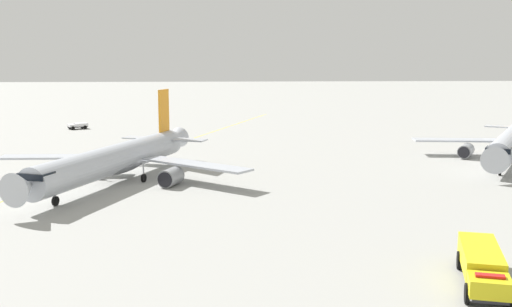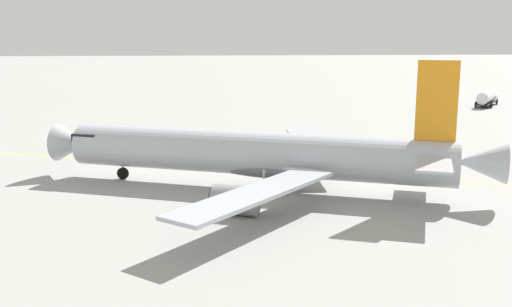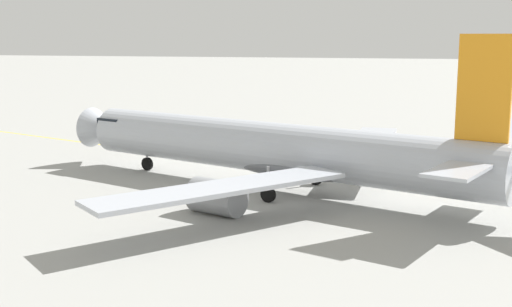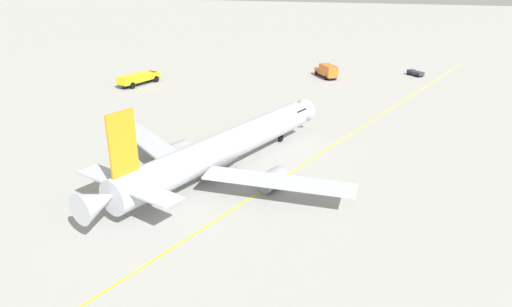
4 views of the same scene
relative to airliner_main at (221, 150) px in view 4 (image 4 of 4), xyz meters
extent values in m
plane|color=#9E9E99|center=(2.49, 2.94, -2.98)|extent=(600.00, 600.00, 0.00)
cylinder|color=#B2B7C1|center=(-0.19, -0.50, 0.19)|extent=(15.41, 33.17, 3.77)
cone|color=#B2B7C1|center=(-6.55, -17.55, 0.19)|extent=(4.40, 4.06, 3.58)
cone|color=#B2B7C1|center=(6.28, 16.82, 0.49)|extent=(4.40, 4.87, 3.20)
cube|color=black|center=(-5.78, -15.49, 1.04)|extent=(3.84, 3.37, 0.70)
ellipsoid|color=slate|center=(0.41, 1.09, -0.84)|extent=(7.46, 12.65, 2.07)
cube|color=orange|center=(5.04, 13.51, 5.27)|extent=(1.34, 3.08, 6.38)
cube|color=#B2B7C1|center=(8.49, 12.22, 0.95)|extent=(6.41, 4.49, 0.20)
cube|color=#B2B7C1|center=(1.58, 14.80, 0.95)|extent=(6.41, 4.49, 0.20)
cube|color=#B2B7C1|center=(10.43, -1.21, -0.47)|extent=(14.79, 13.18, 0.28)
cube|color=#B2B7C1|center=(-8.67, 5.92, -0.47)|extent=(16.65, 3.47, 0.28)
cylinder|color=gray|center=(7.26, -2.56, -1.85)|extent=(3.34, 4.05, 2.27)
cylinder|color=black|center=(6.64, -4.23, -1.85)|extent=(1.86, 0.82, 1.93)
cylinder|color=gray|center=(-7.16, 2.82, -1.85)|extent=(3.34, 4.05, 2.27)
cylinder|color=black|center=(-7.79, 1.15, -1.85)|extent=(1.86, 0.82, 1.93)
cylinder|color=#9EA0A5|center=(-4.70, -12.61, -1.45)|extent=(0.20, 0.20, 1.96)
cylinder|color=black|center=(-4.70, -12.61, -2.43)|extent=(0.67, 1.14, 1.10)
cylinder|color=#9EA0A5|center=(3.48, -0.06, -1.45)|extent=(0.20, 0.20, 1.96)
cylinder|color=black|center=(3.48, -0.06, -2.43)|extent=(0.67, 1.14, 1.10)
cylinder|color=#9EA0A5|center=(-2.67, 2.24, -1.45)|extent=(0.20, 0.20, 1.96)
cylinder|color=black|center=(-2.67, 2.24, -2.43)|extent=(0.67, 1.14, 1.10)
cube|color=#232326|center=(32.73, -38.76, -2.18)|extent=(5.22, 10.77, 0.20)
cube|color=yellow|center=(31.56, -42.67, -1.48)|extent=(3.26, 3.07, 1.20)
cube|color=black|center=(31.24, -43.72, -1.30)|extent=(2.18, 0.73, 0.67)
cube|color=yellow|center=(33.11, -37.52, -1.28)|extent=(4.86, 8.39, 1.60)
cube|color=red|center=(31.56, -42.67, -0.78)|extent=(1.97, 1.12, 0.16)
cylinder|color=black|center=(32.96, -42.69, -2.28)|extent=(0.67, 1.42, 1.40)
cylinder|color=black|center=(30.39, -41.91, -2.28)|extent=(0.67, 1.42, 1.40)
cylinder|color=black|center=(34.99, -35.91, -2.28)|extent=(0.67, 1.42, 1.40)
cylinder|color=black|center=(32.42, -35.14, -2.28)|extent=(0.67, 1.42, 1.40)
cube|color=#232326|center=(-5.32, -56.93, -2.38)|extent=(5.94, 7.80, 0.20)
cube|color=orange|center=(-3.84, -59.28, -1.78)|extent=(3.29, 3.28, 1.00)
cube|color=black|center=(-3.26, -60.21, -1.63)|extent=(1.74, 1.13, 0.56)
cube|color=orange|center=(-6.00, -55.84, -1.08)|extent=(4.87, 5.80, 2.40)
cylinder|color=black|center=(-2.83, -58.65, -2.48)|extent=(0.77, 1.00, 1.00)
cylinder|color=black|center=(-4.85, -59.92, -2.48)|extent=(0.77, 1.00, 1.00)
cylinder|color=black|center=(-5.66, -54.15, -2.48)|extent=(0.77, 1.00, 1.00)
cylinder|color=black|center=(-7.68, -55.42, -2.48)|extent=(0.77, 1.00, 1.00)
cube|color=#232326|center=(-25.44, -64.21, -2.56)|extent=(3.83, 3.93, 0.20)
cube|color=#2D333D|center=(-24.46, -65.25, -2.11)|extent=(2.05, 2.03, 0.70)
cube|color=black|center=(-24.11, -65.62, -2.00)|extent=(1.07, 1.02, 0.39)
cube|color=#2D333D|center=(-25.93, -63.70, -2.16)|extent=(3.03, 3.07, 0.60)
cylinder|color=black|center=(-23.86, -64.67, -2.66)|extent=(0.64, 0.66, 0.64)
cylinder|color=black|center=(-25.07, -65.82, -2.66)|extent=(0.64, 0.66, 0.64)
cylinder|color=black|center=(-25.73, -62.69, -2.66)|extent=(0.64, 0.66, 0.64)
cylinder|color=black|center=(-26.94, -63.84, -2.66)|extent=(0.64, 0.66, 0.64)
cube|color=yellow|center=(-5.88, 4.76, -2.98)|extent=(64.12, 175.80, 0.01)
camera|label=1|loc=(13.99, -81.12, 13.71)|focal=43.68mm
camera|label=2|loc=(50.94, -4.53, 10.67)|focal=42.11mm
camera|label=3|loc=(46.54, 10.12, 8.34)|focal=46.36mm
camera|label=4|loc=(-18.46, 49.93, 21.03)|focal=32.49mm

